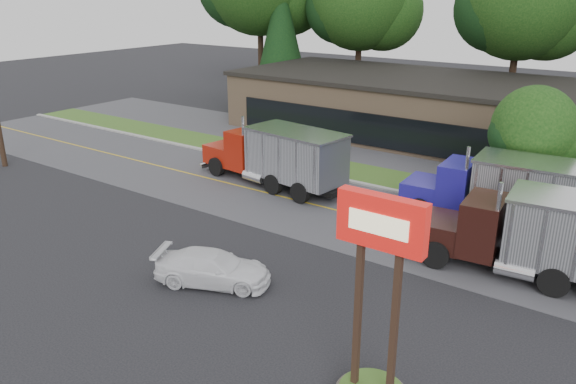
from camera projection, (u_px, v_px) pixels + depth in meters
name	position (u px, v px, depth m)	size (l,w,h in m)	color
ground	(164.00, 265.00, 22.38)	(140.00, 140.00, 0.00)	#2C2C30
road	(293.00, 200.00, 29.28)	(60.00, 8.00, 0.02)	#5D5D63
center_line	(293.00, 200.00, 29.28)	(60.00, 0.12, 0.01)	gold
curb	(334.00, 179.00, 32.50)	(60.00, 0.30, 0.12)	#9E9E99
grass_verge	(350.00, 171.00, 33.88)	(60.00, 3.40, 0.03)	#34571E
far_parking	(386.00, 153.00, 37.72)	(60.00, 7.00, 0.02)	#5D5D63
strip_mall	(450.00, 112.00, 40.54)	(32.00, 12.00, 4.00)	#9D7E60
bilo_sign	(374.00, 342.00, 14.07)	(2.20, 1.90, 5.95)	#6B6054
tree_far_b	(363.00, 2.00, 50.75)	(10.12, 9.52, 14.43)	#382619
tree_far_c	(524.00, 3.00, 43.09)	(10.27, 9.67, 14.66)	#382619
evergreen_left	(281.00, 32.00, 51.85)	(5.25, 5.25, 11.94)	#382619
tree_verge	(535.00, 131.00, 27.12)	(4.27, 4.02, 6.10)	#382619
dump_truck_red	(278.00, 155.00, 30.67)	(9.49, 3.72, 3.36)	black
dump_truck_blue	(503.00, 191.00, 25.27)	(8.19, 3.09, 3.36)	black
dump_truck_maroon	(544.00, 235.00, 20.74)	(8.72, 3.32, 3.36)	black
rally_car	(213.00, 268.00, 20.79)	(1.76, 4.33, 1.26)	white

